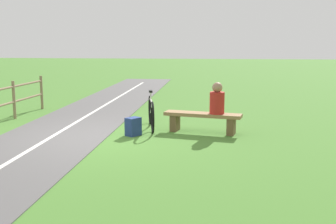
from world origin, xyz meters
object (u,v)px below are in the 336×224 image
person_seated (217,100)px  bench (203,119)px  bicycle (151,113)px  backpack (133,127)px

person_seated → bench: bearing=0.0°
person_seated → bicycle: size_ratio=0.41×
bicycle → backpack: (0.30, 0.79, -0.19)m
bench → person_seated: size_ratio=2.54×
bench → bicycle: bearing=-1.2°
person_seated → bicycle: (1.58, -0.38, -0.39)m
bench → backpack: size_ratio=4.45×
bench → person_seated: bearing=-180.0°
bench → bicycle: size_ratio=1.05×
bench → person_seated: 0.57m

